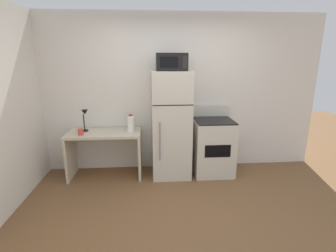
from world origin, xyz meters
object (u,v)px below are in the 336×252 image
desk_lamp (85,117)px  coffee_mug (81,132)px  refrigerator (171,125)px  spray_bottle (131,123)px  oven_range (213,146)px  desk (105,145)px  microwave (171,62)px  paper_towel_roll (131,124)px

desk_lamp → coffee_mug: size_ratio=3.72×
refrigerator → spray_bottle: bearing=165.7°
coffee_mug → refrigerator: refrigerator is taller
desk_lamp → oven_range: desk_lamp is taller
desk → microwave: microwave is taller
desk_lamp → refrigerator: (1.37, -0.08, -0.14)m
paper_towel_roll → oven_range: oven_range is taller
coffee_mug → desk: bearing=22.3°
desk → microwave: (1.07, -0.04, 1.31)m
desk_lamp → spray_bottle: bearing=6.6°
paper_towel_roll → coffee_mug: paper_towel_roll is taller
coffee_mug → refrigerator: bearing=4.7°
spray_bottle → microwave: (0.65, -0.19, 0.99)m
refrigerator → microwave: bearing=-89.7°
spray_bottle → oven_range: oven_range is taller
desk → coffee_mug: coffee_mug is taller
paper_towel_roll → oven_range: 1.40m
desk → paper_towel_roll: (0.43, -0.02, 0.35)m
coffee_mug → desk_lamp: bearing=81.4°
desk_lamp → microwave: size_ratio=0.77×
desk_lamp → spray_bottle: (0.72, 0.08, -0.14)m
paper_towel_roll → oven_range: bearing=-0.1°
desk_lamp → refrigerator: refrigerator is taller
oven_range → coffee_mug: bearing=-176.8°
microwave → spray_bottle: bearing=164.0°
paper_towel_roll → oven_range: size_ratio=0.22×
spray_bottle → desk: bearing=-160.9°
microwave → oven_range: microwave is taller
oven_range → microwave: bearing=-178.1°
desk_lamp → coffee_mug: bearing=-98.6°
paper_towel_roll → refrigerator: refrigerator is taller
microwave → desk: bearing=177.8°
desk_lamp → oven_range: (2.07, -0.08, -0.52)m
microwave → oven_range: size_ratio=0.42×
desk → paper_towel_roll: 0.55m
spray_bottle → coffee_mug: (-0.75, -0.28, -0.05)m
desk_lamp → refrigerator: bearing=-3.5°
desk → refrigerator: size_ratio=0.68×
paper_towel_roll → desk_lamp: bearing=173.8°
paper_towel_roll → refrigerator: (0.64, -0.00, -0.02)m
desk → paper_towel_roll: bearing=-2.1°
desk → refrigerator: bearing=-1.1°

